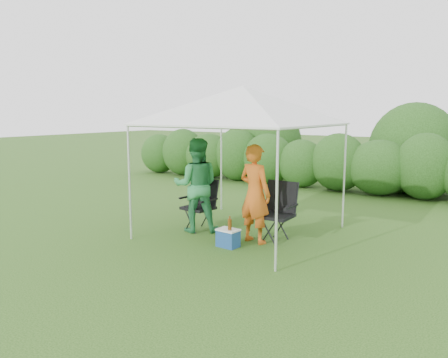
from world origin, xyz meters
The scene contains 9 objects.
ground centered at (0.00, 0.00, 0.00)m, with size 70.00×70.00×0.00m, color #345A1C.
hedge centered at (0.11, 6.00, 0.82)m, with size 15.84×1.53×1.80m.
canopy centered at (0.00, 0.50, 2.46)m, with size 3.10×3.10×2.83m.
chair_right centered at (0.80, 0.44, 0.62)m, with size 0.68×0.61×1.09m.
chair_left centered at (-0.83, 0.29, 0.58)m, with size 0.68×0.63×1.02m.
man centered at (0.51, 0.11, 0.89)m, with size 0.65×0.43×1.79m, color #C35416.
woman centered at (-0.82, 0.12, 0.92)m, with size 0.90×0.70×1.84m, color #2B8447.
cooler centered at (0.26, -0.39, 0.16)m, with size 0.40×0.31×0.32m.
bottle centered at (0.32, -0.43, 0.44)m, with size 0.07×0.07×0.25m, color #592D0C.
Camera 1 is at (4.31, -6.59, 2.35)m, focal length 35.00 mm.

